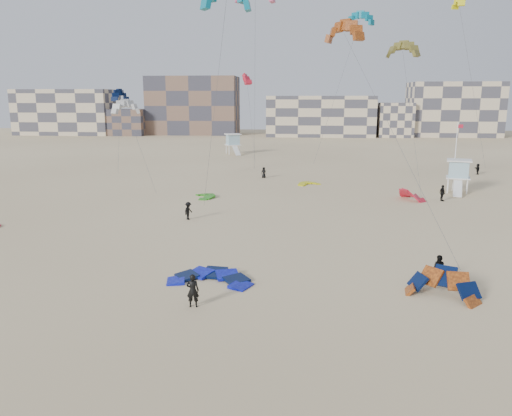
# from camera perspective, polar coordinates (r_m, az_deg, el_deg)

# --- Properties ---
(ground) EXTENTS (320.00, 320.00, 0.00)m
(ground) POSITION_cam_1_polar(r_m,az_deg,el_deg) (28.62, -3.74, -11.06)
(ground) COLOR beige
(ground) RESTS_ON ground
(kite_ground_blue) EXTENTS (5.44, 5.67, 1.34)m
(kite_ground_blue) POSITION_cam_1_polar(r_m,az_deg,el_deg) (32.21, -5.23, -8.33)
(kite_ground_blue) COLOR #1028CF
(kite_ground_blue) RESTS_ON ground
(kite_ground_orange) EXTENTS (5.71, 5.68, 4.28)m
(kite_ground_orange) POSITION_cam_1_polar(r_m,az_deg,el_deg) (31.62, 20.41, -9.50)
(kite_ground_orange) COLOR #D26019
(kite_ground_orange) RESTS_ON ground
(kite_ground_green) EXTENTS (4.28, 4.14, 0.94)m
(kite_ground_green) POSITION_cam_1_polar(r_m,az_deg,el_deg) (58.85, -5.88, 1.23)
(kite_ground_green) COLOR #249915
(kite_ground_green) RESTS_ON ground
(kite_ground_red_far) EXTENTS (4.92, 4.86, 3.72)m
(kite_ground_red_far) POSITION_cam_1_polar(r_m,az_deg,el_deg) (59.93, 17.33, 0.92)
(kite_ground_red_far) COLOR red
(kite_ground_red_far) RESTS_ON ground
(kite_ground_yellow) EXTENTS (4.19, 4.24, 0.85)m
(kite_ground_yellow) POSITION_cam_1_polar(r_m,az_deg,el_deg) (67.51, 6.01, 2.67)
(kite_ground_yellow) COLOR #D4CA0E
(kite_ground_yellow) RESTS_ON ground
(kitesurfer_main) EXTENTS (0.74, 0.52, 1.92)m
(kitesurfer_main) POSITION_cam_1_polar(r_m,az_deg,el_deg) (28.26, -7.24, -9.34)
(kitesurfer_main) COLOR black
(kitesurfer_main) RESTS_ON ground
(kitesurfer_b) EXTENTS (1.06, 1.01, 1.73)m
(kitesurfer_b) POSITION_cam_1_polar(r_m,az_deg,el_deg) (33.77, 20.23, -6.52)
(kitesurfer_b) COLOR black
(kitesurfer_b) RESTS_ON ground
(kitesurfer_c) EXTENTS (0.98, 1.26, 1.71)m
(kitesurfer_c) POSITION_cam_1_polar(r_m,az_deg,el_deg) (48.10, -7.74, -0.32)
(kitesurfer_c) COLOR black
(kitesurfer_c) RESTS_ON ground
(kitesurfer_d) EXTENTS (0.69, 1.15, 1.84)m
(kitesurfer_d) POSITION_cam_1_polar(r_m,az_deg,el_deg) (60.05, 20.52, 1.61)
(kitesurfer_d) COLOR black
(kitesurfer_d) RESTS_ON ground
(kitesurfer_e) EXTENTS (0.85, 0.63, 1.58)m
(kitesurfer_e) POSITION_cam_1_polar(r_m,az_deg,el_deg) (72.75, 0.89, 4.07)
(kitesurfer_e) COLOR black
(kitesurfer_e) RESTS_ON ground
(kitesurfer_f) EXTENTS (0.59, 1.56, 1.65)m
(kitesurfer_f) POSITION_cam_1_polar(r_m,az_deg,el_deg) (83.28, 24.00, 4.09)
(kitesurfer_f) COLOR black
(kitesurfer_f) RESTS_ON ground
(kite_fly_teal_a) EXTENTS (5.62, 6.70, 19.78)m
(kite_fly_teal_a) POSITION_cam_1_polar(r_m,az_deg,el_deg) (44.73, -3.40, 22.65)
(kite_fly_teal_a) COLOR #037391
(kite_fly_teal_a) RESTS_ON ground
(kite_fly_orange) EXTENTS (8.66, 28.49, 18.63)m
(kite_fly_orange) POSITION_cam_1_polar(r_m,az_deg,el_deg) (56.39, 10.03, 19.06)
(kite_fly_orange) COLOR #D26019
(kite_fly_orange) RESTS_ON ground
(kite_fly_grey) EXTENTS (8.66, 11.70, 10.53)m
(kite_fly_grey) POSITION_cam_1_polar(r_m,az_deg,el_deg) (66.45, -14.64, 10.97)
(kite_fly_grey) COLOR silver
(kite_fly_grey) RESTS_ON ground
(kite_fly_olive) EXTENTS (4.79, 9.04, 17.18)m
(kite_fly_olive) POSITION_cam_1_polar(r_m,az_deg,el_deg) (61.80, 16.42, 16.84)
(kite_fly_olive) COLOR brown
(kite_fly_olive) RESTS_ON ground
(kite_fly_yellow) EXTENTS (8.33, 4.32, 24.36)m
(kite_fly_yellow) POSITION_cam_1_polar(r_m,az_deg,el_deg) (79.31, 22.18, 20.90)
(kite_fly_yellow) COLOR #D4CA0E
(kite_fly_yellow) RESTS_ON ground
(kite_fly_navy) EXTENTS (4.57, 11.58, 11.76)m
(kite_fly_navy) POSITION_cam_1_polar(r_m,az_deg,el_deg) (82.22, -15.26, 12.19)
(kite_fly_navy) COLOR #040E3D
(kite_fly_navy) RESTS_ON ground
(kite_fly_teal_b) EXTENTS (9.28, 5.10, 23.51)m
(kite_fly_teal_b) POSITION_cam_1_polar(r_m,az_deg,el_deg) (85.00, 11.80, 20.28)
(kite_fly_teal_b) COLOR #037391
(kite_fly_teal_b) RESTS_ON ground
(kite_fly_red) EXTENTS (4.35, 8.24, 15.00)m
(kite_fly_red) POSITION_cam_1_polar(r_m,az_deg,el_deg) (87.62, -1.04, 14.41)
(kite_fly_red) COLOR red
(kite_fly_red) RESTS_ON ground
(lifeguard_tower_near) EXTENTS (3.52, 5.90, 4.04)m
(lifeguard_tower_near) POSITION_cam_1_polar(r_m,az_deg,el_deg) (66.24, 22.10, 3.39)
(lifeguard_tower_near) COLOR white
(lifeguard_tower_near) RESTS_ON ground
(lifeguard_tower_far) EXTENTS (3.87, 6.21, 4.17)m
(lifeguard_tower_far) POSITION_cam_1_polar(r_m,az_deg,el_deg) (104.28, -2.66, 7.32)
(lifeguard_tower_far) COLOR white
(lifeguard_tower_far) RESTS_ON ground
(flagpole) EXTENTS (0.70, 0.11, 8.55)m
(flagpole) POSITION_cam_1_polar(r_m,az_deg,el_deg) (66.94, 21.83, 5.64)
(flagpole) COLOR white
(flagpole) RESTS_ON ground
(condo_west_a) EXTENTS (30.00, 15.00, 14.00)m
(condo_west_a) POSITION_cam_1_polar(r_m,az_deg,el_deg) (172.69, -20.72, 10.22)
(condo_west_a) COLOR beige
(condo_west_a) RESTS_ON ground
(condo_west_b) EXTENTS (28.00, 14.00, 18.00)m
(condo_west_b) POSITION_cam_1_polar(r_m,az_deg,el_deg) (163.53, -7.14, 11.53)
(condo_west_b) COLOR brown
(condo_west_b) RESTS_ON ground
(condo_mid) EXTENTS (32.00, 16.00, 12.00)m
(condo_mid) POSITION_cam_1_polar(r_m,az_deg,el_deg) (156.12, 7.32, 10.39)
(condo_mid) COLOR beige
(condo_mid) RESTS_ON ground
(condo_east) EXTENTS (26.00, 14.00, 16.00)m
(condo_east) POSITION_cam_1_polar(r_m,az_deg,el_deg) (164.48, 21.61, 10.43)
(condo_east) COLOR beige
(condo_east) RESTS_ON ground
(condo_fill_left) EXTENTS (12.00, 10.00, 8.00)m
(condo_fill_left) POSITION_cam_1_polar(r_m,az_deg,el_deg) (163.32, -14.52, 9.48)
(condo_fill_left) COLOR brown
(condo_fill_left) RESTS_ON ground
(condo_fill_right) EXTENTS (10.00, 10.00, 10.00)m
(condo_fill_right) POSITION_cam_1_polar(r_m,az_deg,el_deg) (156.55, 15.52, 9.68)
(condo_fill_right) COLOR beige
(condo_fill_right) RESTS_ON ground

